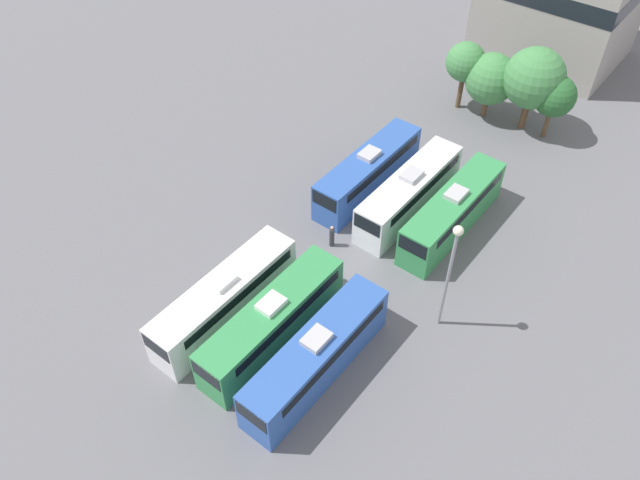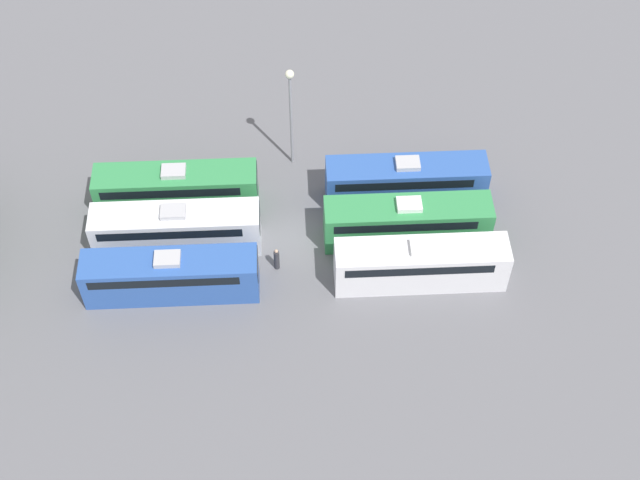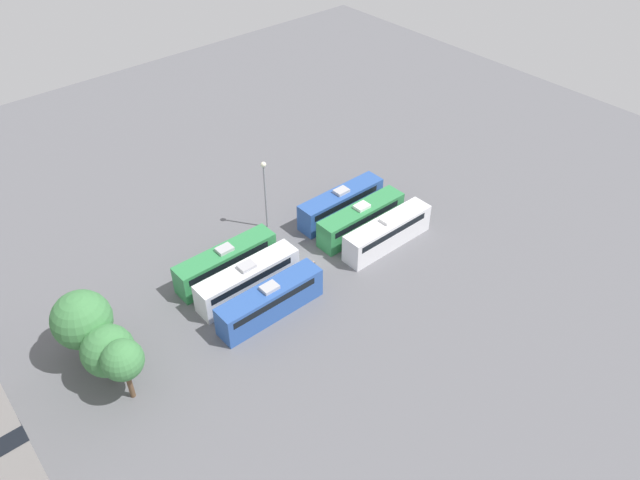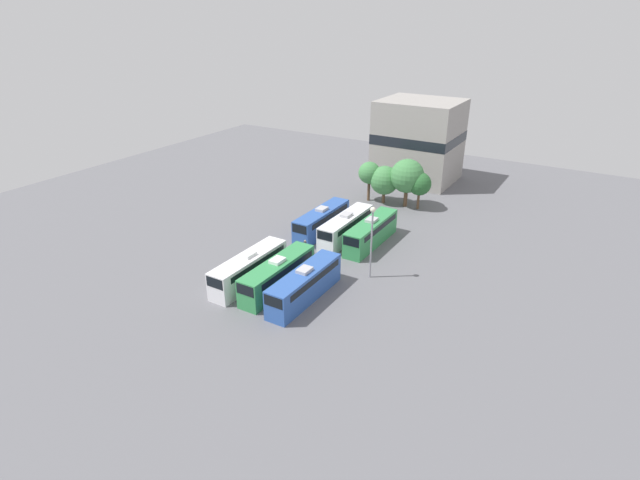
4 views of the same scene
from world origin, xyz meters
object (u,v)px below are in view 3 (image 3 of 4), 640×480
object	(u,v)px
tree_2	(82,320)
worker_person	(313,268)
bus_4	(248,279)
bus_1	(361,219)
bus_2	(341,203)
tree_3	(75,313)
bus_3	(270,300)
tree_1	(108,351)
bus_5	(226,262)
light_pole	(265,184)
bus_0	(387,232)
tree_0	(123,360)

from	to	relation	value
tree_2	worker_person	bearing A→B (deg)	-101.04
bus_4	tree_2	distance (m)	15.65
bus_1	bus_2	world-z (taller)	same
bus_1	worker_person	distance (m)	8.89
worker_person	tree_3	distance (m)	22.76
bus_1	bus_3	size ratio (longest dim) A/B	1.00
bus_4	worker_person	size ratio (longest dim) A/B	5.95
bus_4	tree_3	world-z (taller)	tree_3
worker_person	tree_1	size ratio (longest dim) A/B	0.31
worker_person	bus_4	bearing A→B (deg)	71.35
bus_4	tree_2	world-z (taller)	tree_2
bus_3	tree_3	world-z (taller)	tree_3
bus_5	light_pole	world-z (taller)	light_pole
bus_0	bus_3	xyz separation A→B (m)	(-0.16, 15.71, 0.00)
bus_2	tree_0	xyz separation A→B (m)	(-7.41, 29.96, 2.72)
bus_0	bus_2	xyz separation A→B (m)	(7.13, 0.18, 0.00)
tree_0	bus_5	bearing A→B (deg)	-62.74
bus_3	tree_2	bearing A→B (deg)	68.88
bus_4	tree_3	bearing A→B (deg)	74.83
bus_3	tree_3	bearing A→B (deg)	62.28
worker_person	tree_2	size ratio (longest dim) A/B	0.25
bus_0	tree_2	distance (m)	31.44
tree_3	tree_2	bearing A→B (deg)	178.38
tree_2	bus_3	bearing A→B (deg)	-111.12
bus_4	light_pole	world-z (taller)	light_pole
bus_0	bus_5	world-z (taller)	same
bus_0	tree_3	bearing A→B (deg)	75.89
bus_3	tree_2	xyz separation A→B (m)	(5.82, 15.07, 3.03)
bus_3	worker_person	size ratio (longest dim) A/B	5.95
bus_2	tree_2	bearing A→B (deg)	92.75
tree_1	tree_3	xyz separation A→B (m)	(5.53, 0.33, 0.28)
light_pole	tree_2	xyz separation A→B (m)	(-5.24, 22.98, -0.88)
bus_0	bus_3	size ratio (longest dim) A/B	1.00
bus_3	bus_4	distance (m)	3.78
tree_0	bus_1	bearing A→B (deg)	-82.70
tree_0	tree_1	distance (m)	2.62
bus_5	tree_1	size ratio (longest dim) A/B	1.86
bus_0	tree_1	world-z (taller)	tree_1
bus_3	bus_5	size ratio (longest dim) A/B	1.00
bus_0	bus_4	distance (m)	15.98
worker_person	light_pole	xyz separation A→B (m)	(9.48, -1.27, 4.81)
bus_2	tree_1	size ratio (longest dim) A/B	1.86
bus_5	tree_2	size ratio (longest dim) A/B	1.49
bus_2	bus_4	distance (m)	15.79
bus_3	tree_1	distance (m)	14.99
bus_4	light_pole	distance (m)	11.35
bus_2	bus_3	xyz separation A→B (m)	(-7.30, 15.53, 0.00)
bus_1	tree_1	xyz separation A→B (m)	(-1.33, 29.91, 1.89)
bus_2	bus_0	bearing A→B (deg)	-178.55
worker_person	tree_2	bearing A→B (deg)	78.96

